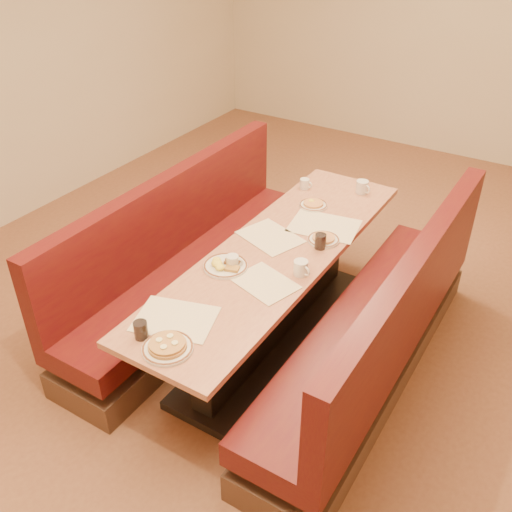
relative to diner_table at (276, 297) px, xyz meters
The scene contains 19 objects.
ground 0.37m from the diner_table, ahead, with size 8.00×8.00×0.00m, color #9E6647.
room_envelope 1.56m from the diner_table, ahead, with size 6.04×8.04×2.82m.
diner_table is the anchor object (origin of this frame).
booth_left 0.73m from the diner_table, behind, with size 0.55×2.50×1.05m.
booth_right 0.73m from the diner_table, ahead, with size 0.55×2.50×1.05m.
placemat_near_left 0.98m from the diner_table, 97.66° to the right, with size 0.42×0.32×0.00m, color beige.
placemat_near_right 0.53m from the diner_table, 71.23° to the right, with size 0.36×0.27×0.00m, color beige.
placemat_far_left 0.41m from the diner_table, 136.79° to the left, with size 0.40×0.30×0.00m, color beige.
placemat_far_right 0.59m from the diner_table, 74.52° to the left, with size 0.46×0.34×0.00m, color beige.
pancake_plate 1.17m from the diner_table, 90.16° to the right, with size 0.26×0.26×0.06m.
eggs_plate 0.55m from the diner_table, 116.95° to the right, with size 0.27×0.27×0.06m.
extra_plate_mid 0.51m from the diner_table, 52.19° to the left, with size 0.21×0.21×0.04m.
extra_plate_far 0.76m from the diner_table, 96.67° to the left, with size 0.21×0.21×0.04m.
coffee_mug_a 0.52m from the diner_table, 32.13° to the right, with size 0.12×0.09×0.09m.
coffee_mug_b 0.54m from the diner_table, 113.44° to the right, with size 0.10×0.08×0.08m.
coffee_mug_c 1.13m from the diner_table, 82.33° to the left, with size 0.13×0.09×0.10m.
coffee_mug_d 1.01m from the diner_table, 106.78° to the left, with size 0.10×0.07×0.08m.
soda_tumbler_near 1.19m from the diner_table, 99.13° to the right, with size 0.07×0.07×0.10m.
soda_tumbler_mid 0.51m from the diner_table, 37.66° to the left, with size 0.07×0.07×0.10m.
Camera 1 is at (1.51, -2.69, 2.72)m, focal length 40.00 mm.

